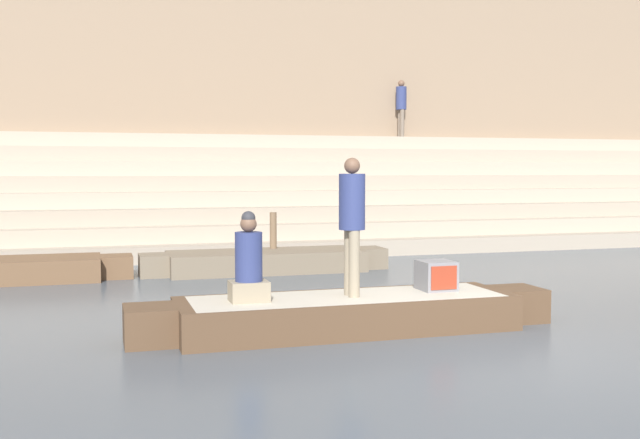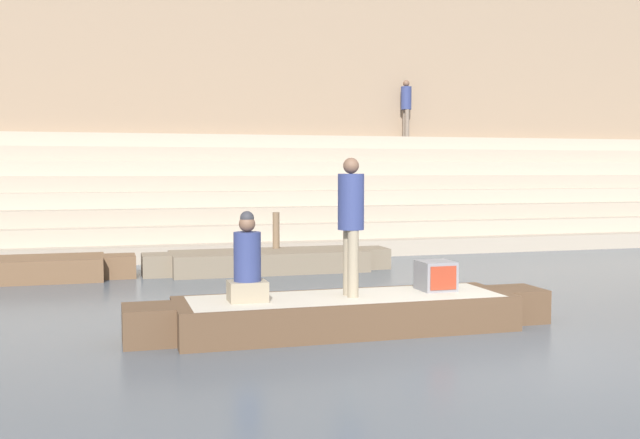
{
  "view_description": "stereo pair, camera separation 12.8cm",
  "coord_description": "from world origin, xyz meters",
  "px_view_note": "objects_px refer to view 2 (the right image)",
  "views": [
    {
      "loc": [
        -4.38,
        -7.23,
        2.06
      ],
      "look_at": [
        -1.35,
        2.87,
        1.35
      ],
      "focal_mm": 42.0,
      "sensor_mm": 36.0,
      "label": 1
    },
    {
      "loc": [
        -4.26,
        -7.26,
        2.06
      ],
      "look_at": [
        -1.35,
        2.87,
        1.35
      ],
      "focal_mm": 42.0,
      "sensor_mm": 36.0,
      "label": 2
    }
  ],
  "objects_px": {
    "person_on_steps": "(406,104)",
    "tv_set": "(436,276)",
    "mooring_post": "(276,240)",
    "rowboat_main": "(346,313)",
    "person_standing": "(351,216)",
    "moored_boat_distant": "(269,260)",
    "person_rowing": "(247,265)"
  },
  "relations": [
    {
      "from": "mooring_post",
      "to": "person_on_steps",
      "type": "height_order",
      "value": "person_on_steps"
    },
    {
      "from": "mooring_post",
      "to": "person_on_steps",
      "type": "relative_size",
      "value": 0.7
    },
    {
      "from": "moored_boat_distant",
      "to": "person_on_steps",
      "type": "xyz_separation_m",
      "value": [
        5.48,
        6.1,
        3.76
      ]
    },
    {
      "from": "person_standing",
      "to": "mooring_post",
      "type": "xyz_separation_m",
      "value": [
        0.4,
        6.11,
        -0.88
      ]
    },
    {
      "from": "person_standing",
      "to": "moored_boat_distant",
      "type": "relative_size",
      "value": 0.35
    },
    {
      "from": "person_rowing",
      "to": "person_on_steps",
      "type": "bearing_deg",
      "value": 65.73
    },
    {
      "from": "person_rowing",
      "to": "mooring_post",
      "type": "xyz_separation_m",
      "value": [
        1.73,
        6.1,
        -0.31
      ]
    },
    {
      "from": "rowboat_main",
      "to": "person_standing",
      "type": "height_order",
      "value": "person_standing"
    },
    {
      "from": "person_standing",
      "to": "moored_boat_distant",
      "type": "distance_m",
      "value": 5.84
    },
    {
      "from": "rowboat_main",
      "to": "mooring_post",
      "type": "distance_m",
      "value": 6.14
    },
    {
      "from": "rowboat_main",
      "to": "person_standing",
      "type": "xyz_separation_m",
      "value": [
        0.07,
        0.01,
        1.22
      ]
    },
    {
      "from": "tv_set",
      "to": "mooring_post",
      "type": "bearing_deg",
      "value": 106.41
    },
    {
      "from": "moored_boat_distant",
      "to": "person_on_steps",
      "type": "bearing_deg",
      "value": 47.95
    },
    {
      "from": "tv_set",
      "to": "mooring_post",
      "type": "xyz_separation_m",
      "value": [
        -0.84,
        5.97,
        -0.06
      ]
    },
    {
      "from": "person_standing",
      "to": "moored_boat_distant",
      "type": "bearing_deg",
      "value": 96.52
    },
    {
      "from": "rowboat_main",
      "to": "mooring_post",
      "type": "height_order",
      "value": "mooring_post"
    },
    {
      "from": "moored_boat_distant",
      "to": "rowboat_main",
      "type": "bearing_deg",
      "value": -92.39
    },
    {
      "from": "rowboat_main",
      "to": "tv_set",
      "type": "bearing_deg",
      "value": 5.64
    },
    {
      "from": "person_rowing",
      "to": "mooring_post",
      "type": "bearing_deg",
      "value": 80.47
    },
    {
      "from": "rowboat_main",
      "to": "person_standing",
      "type": "bearing_deg",
      "value": 4.95
    },
    {
      "from": "person_on_steps",
      "to": "tv_set",
      "type": "bearing_deg",
      "value": 113.73
    },
    {
      "from": "rowboat_main",
      "to": "mooring_post",
      "type": "xyz_separation_m",
      "value": [
        0.46,
        6.11,
        0.35
      ]
    },
    {
      "from": "person_standing",
      "to": "tv_set",
      "type": "relative_size",
      "value": 3.66
    },
    {
      "from": "person_standing",
      "to": "mooring_post",
      "type": "bearing_deg",
      "value": 94.37
    },
    {
      "from": "mooring_post",
      "to": "person_on_steps",
      "type": "bearing_deg",
      "value": 47.44
    },
    {
      "from": "person_standing",
      "to": "tv_set",
      "type": "distance_m",
      "value": 1.49
    },
    {
      "from": "tv_set",
      "to": "moored_boat_distant",
      "type": "bearing_deg",
      "value": 109.38
    },
    {
      "from": "rowboat_main",
      "to": "mooring_post",
      "type": "relative_size",
      "value": 4.7
    },
    {
      "from": "rowboat_main",
      "to": "person_on_steps",
      "type": "relative_size",
      "value": 3.29
    },
    {
      "from": "person_standing",
      "to": "person_rowing",
      "type": "xyz_separation_m",
      "value": [
        -1.33,
        0.0,
        -0.57
      ]
    },
    {
      "from": "person_rowing",
      "to": "tv_set",
      "type": "xyz_separation_m",
      "value": [
        2.57,
        0.13,
        -0.25
      ]
    },
    {
      "from": "person_standing",
      "to": "tv_set",
      "type": "xyz_separation_m",
      "value": [
        1.24,
        0.13,
        -0.82
      ]
    }
  ]
}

